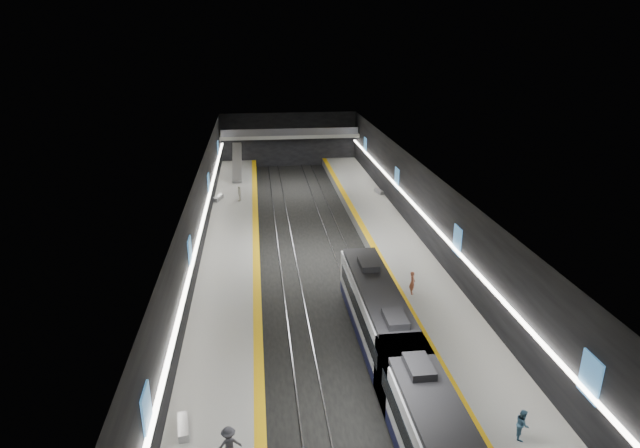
{
  "coord_description": "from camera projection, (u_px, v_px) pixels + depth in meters",
  "views": [
    {
      "loc": [
        -4.93,
        -43.98,
        19.58
      ],
      "look_at": [
        0.79,
        3.05,
        2.2
      ],
      "focal_mm": 30.0,
      "sensor_mm": 36.0,
      "label": 1
    }
  ],
  "objects": [
    {
      "name": "platform_right",
      "position": [
        397.0,
        250.0,
        48.97
      ],
      "size": [
        5.0,
        70.0,
        1.0
      ],
      "primitive_type": "cube",
      "color": "slate",
      "rests_on": "ground"
    },
    {
      "name": "tile_surface_left",
      "position": [
        231.0,
        252.0,
        47.09
      ],
      "size": [
        5.0,
        70.0,
        0.02
      ],
      "primitive_type": "cube",
      "color": "#A2A39E",
      "rests_on": "platform_left"
    },
    {
      "name": "tactile_strip_right",
      "position": [
        373.0,
        246.0,
        48.54
      ],
      "size": [
        0.6,
        70.0,
        0.02
      ],
      "primitive_type": "cube",
      "color": "yellow",
      "rests_on": "platform_right"
    },
    {
      "name": "passenger_right_a",
      "position": [
        412.0,
        283.0,
        39.51
      ],
      "size": [
        0.49,
        0.69,
        1.77
      ],
      "primitive_type": "imported",
      "rotation": [
        0.0,
        0.0,
        1.46
      ],
      "color": "#BA6245",
      "rests_on": "platform_right"
    },
    {
      "name": "mezzanine_bridge",
      "position": [
        290.0,
        135.0,
        77.24
      ],
      "size": [
        20.0,
        3.0,
        1.5
      ],
      "color": "gray",
      "rests_on": "wall_left"
    },
    {
      "name": "train",
      "position": [
        404.0,
        372.0,
        28.74
      ],
      "size": [
        2.69,
        27.12,
        3.6
      ],
      "color": "#0E1136",
      "rests_on": "ground"
    },
    {
      "name": "escalator",
      "position": [
        237.0,
        162.0,
        70.67
      ],
      "size": [
        1.2,
        7.5,
        3.92
      ],
      "primitive_type": "cube",
      "rotation": [
        0.44,
        0.0,
        0.0
      ],
      "color": "#99999E",
      "rests_on": "platform_left"
    },
    {
      "name": "ceiling",
      "position": [
        315.0,
        173.0,
        45.54
      ],
      "size": [
        20.0,
        70.0,
        0.04
      ],
      "primitive_type": "cube",
      "rotation": [
        3.14,
        0.0,
        0.0
      ],
      "color": "beige",
      "rests_on": "wall_left"
    },
    {
      "name": "platform_left",
      "position": [
        231.0,
        258.0,
        47.27
      ],
      "size": [
        5.0,
        70.0,
        1.0
      ],
      "primitive_type": "cube",
      "color": "slate",
      "rests_on": "ground"
    },
    {
      "name": "wall_back",
      "position": [
        289.0,
        140.0,
        79.53
      ],
      "size": [
        20.0,
        0.04,
        8.0
      ],
      "primitive_type": "cube",
      "color": "black",
      "rests_on": "ground"
    },
    {
      "name": "tile_surface_right",
      "position": [
        397.0,
        245.0,
        48.79
      ],
      "size": [
        5.0,
        70.0,
        0.02
      ],
      "primitive_type": "cube",
      "color": "#A2A39E",
      "rests_on": "platform_right"
    },
    {
      "name": "bench_left_near",
      "position": [
        183.0,
        427.0,
        26.16
      ],
      "size": [
        0.76,
        1.86,
        0.44
      ],
      "primitive_type": "cube",
      "rotation": [
        0.0,
        0.0,
        0.15
      ],
      "color": "#99999E",
      "rests_on": "platform_left"
    },
    {
      "name": "bench_right_far",
      "position": [
        379.0,
        192.0,
        63.96
      ],
      "size": [
        0.92,
        1.78,
        0.42
      ],
      "primitive_type": "cube",
      "rotation": [
        0.0,
        0.0,
        0.27
      ],
      "color": "#99999E",
      "rests_on": "platform_right"
    },
    {
      "name": "ground",
      "position": [
        315.0,
        259.0,
        48.29
      ],
      "size": [
        70.0,
        70.0,
        0.0
      ],
      "primitive_type": "plane",
      "color": "black",
      "rests_on": "ground"
    },
    {
      "name": "passenger_right_b",
      "position": [
        522.0,
        424.0,
        25.54
      ],
      "size": [
        0.83,
        0.93,
        1.58
      ],
      "primitive_type": "imported",
      "rotation": [
        0.0,
        0.0,
        1.21
      ],
      "color": "teal",
      "rests_on": "platform_right"
    },
    {
      "name": "wall_right",
      "position": [
        426.0,
        213.0,
        48.05
      ],
      "size": [
        0.04,
        70.0,
        8.0
      ],
      "primitive_type": "cube",
      "color": "black",
      "rests_on": "ground"
    },
    {
      "name": "tactile_strip_left",
      "position": [
        256.0,
        251.0,
        47.34
      ],
      "size": [
        0.6,
        70.0,
        0.02
      ],
      "primitive_type": "cube",
      "color": "yellow",
      "rests_on": "platform_left"
    },
    {
      "name": "cove_light_right",
      "position": [
        423.0,
        215.0,
        48.09
      ],
      "size": [
        0.25,
        68.6,
        0.12
      ],
      "primitive_type": "cube",
      "color": "white",
      "rests_on": "wall_right"
    },
    {
      "name": "cove_light_left",
      "position": [
        202.0,
        224.0,
        45.87
      ],
      "size": [
        0.25,
        68.6,
        0.12
      ],
      "primitive_type": "cube",
      "color": "white",
      "rests_on": "wall_left"
    },
    {
      "name": "rails",
      "position": [
        315.0,
        258.0,
        48.27
      ],
      "size": [
        6.52,
        70.0,
        0.12
      ],
      "color": "gray",
      "rests_on": "ground"
    },
    {
      "name": "ad_posters",
      "position": [
        314.0,
        208.0,
        47.67
      ],
      "size": [
        19.94,
        53.5,
        2.2
      ],
      "color": "teal",
      "rests_on": "wall_left"
    },
    {
      "name": "wall_left",
      "position": [
        200.0,
        222.0,
        45.78
      ],
      "size": [
        0.04,
        70.0,
        8.0
      ],
      "primitive_type": "cube",
      "color": "black",
      "rests_on": "ground"
    },
    {
      "name": "passenger_left_a",
      "position": [
        239.0,
        194.0,
        60.93
      ],
      "size": [
        0.71,
        1.09,
        1.73
      ],
      "primitive_type": "imported",
      "rotation": [
        0.0,
        0.0,
        -1.27
      ],
      "color": "silver",
      "rests_on": "platform_left"
    },
    {
      "name": "bench_left_far",
      "position": [
        218.0,
        198.0,
        61.41
      ],
      "size": [
        1.19,
        2.13,
        0.5
      ],
      "primitive_type": "cube",
      "rotation": [
        0.0,
        0.0,
        -0.32
      ],
      "color": "#99999E",
      "rests_on": "platform_left"
    },
    {
      "name": "passenger_left_b",
      "position": [
        229.0,
        445.0,
        24.13
      ],
      "size": [
        1.28,
        0.91,
        1.8
      ],
      "primitive_type": "imported",
      "rotation": [
        0.0,
        0.0,
        3.37
      ],
      "color": "#404148",
      "rests_on": "platform_left"
    }
  ]
}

